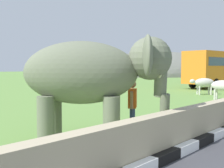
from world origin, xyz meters
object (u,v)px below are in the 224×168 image
(cow_far, at_px, (204,83))
(person_handler, at_px, (132,104))
(bus_orange, at_px, (221,67))
(cow_mid, at_px, (224,86))
(elephant, at_px, (94,74))

(cow_far, bearing_deg, person_handler, -164.12)
(bus_orange, bearing_deg, person_handler, -164.85)
(cow_far, bearing_deg, bus_orange, 14.00)
(person_handler, bearing_deg, bus_orange, 15.15)
(cow_far, bearing_deg, cow_mid, -133.71)
(person_handler, height_order, cow_far, person_handler)
(elephant, xyz_separation_m, person_handler, (1.41, -0.19, -0.94))
(person_handler, bearing_deg, cow_mid, 6.96)
(person_handler, relative_size, bus_orange, 0.16)
(elephant, xyz_separation_m, bus_orange, (22.45, 5.51, 0.22))
(bus_orange, bearing_deg, cow_mid, -157.25)
(elephant, bearing_deg, person_handler, -7.55)
(person_handler, xyz_separation_m, cow_far, (12.76, 3.63, -0.06))
(bus_orange, distance_m, cow_far, 8.61)
(elephant, distance_m, cow_far, 14.62)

